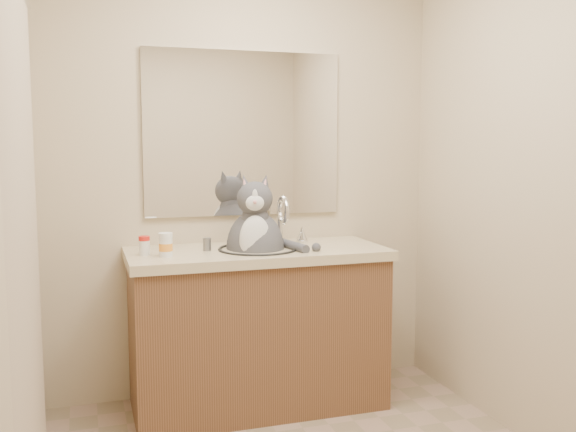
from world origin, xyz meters
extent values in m
cube|color=#BEAA8B|center=(0.00, 1.25, 1.20)|extent=(2.20, 0.01, 2.40)
cube|color=#BEAA8B|center=(0.00, -1.25, 1.20)|extent=(2.20, 0.01, 2.40)
cube|color=#BEAA8B|center=(-1.10, 0.00, 1.20)|extent=(0.01, 2.50, 2.40)
cube|color=#BEAA8B|center=(1.10, 0.00, 1.20)|extent=(0.01, 2.50, 2.40)
cube|color=brown|center=(0.00, 0.96, 0.40)|extent=(1.30, 0.55, 0.80)
cube|color=beige|center=(0.00, 0.96, 0.83)|extent=(1.34, 0.59, 0.05)
torus|color=black|center=(0.00, 0.94, 0.85)|extent=(0.42, 0.42, 0.02)
ellipsoid|color=white|center=(0.00, 0.94, 0.78)|extent=(0.40, 0.40, 0.15)
cylinder|color=silver|center=(0.17, 1.11, 0.95)|extent=(0.03, 0.03, 0.18)
torus|color=silver|center=(0.17, 1.05, 1.04)|extent=(0.03, 0.16, 0.16)
cone|color=silver|center=(0.30, 1.11, 0.90)|extent=(0.06, 0.06, 0.08)
cube|color=white|center=(0.00, 1.24, 1.45)|extent=(1.10, 0.02, 0.90)
cube|color=#BDA98F|center=(-1.05, 0.10, 1.00)|extent=(0.01, 1.20, 1.90)
ellipsoid|color=#49494E|center=(-0.01, 0.98, 0.85)|extent=(0.38, 0.40, 0.41)
ellipsoid|color=silver|center=(-0.03, 0.88, 0.91)|extent=(0.18, 0.13, 0.26)
ellipsoid|color=#49494E|center=(-0.02, 0.94, 1.12)|extent=(0.22, 0.20, 0.18)
ellipsoid|color=silver|center=(-0.04, 0.87, 1.10)|extent=(0.10, 0.07, 0.08)
sphere|color=#D88C8C|center=(-0.04, 0.84, 1.11)|extent=(0.02, 0.02, 0.02)
cone|color=#49494E|center=(-0.06, 0.96, 1.20)|extent=(0.09, 0.08, 0.09)
cone|color=#49494E|center=(0.04, 0.94, 1.20)|extent=(0.09, 0.08, 0.09)
cylinder|color=#49494E|center=(0.18, 0.89, 0.87)|extent=(0.09, 0.27, 0.05)
cylinder|color=white|center=(-0.58, 0.95, 0.89)|extent=(0.07, 0.07, 0.07)
cylinder|color=red|center=(-0.58, 0.95, 0.93)|extent=(0.07, 0.07, 0.02)
cylinder|color=white|center=(-0.48, 0.88, 0.90)|extent=(0.08, 0.08, 0.09)
cylinder|color=orange|center=(-0.48, 0.88, 0.90)|extent=(0.08, 0.08, 0.04)
cylinder|color=white|center=(-0.48, 0.88, 0.95)|extent=(0.08, 0.08, 0.02)
cylinder|color=slate|center=(-0.26, 0.99, 0.88)|extent=(0.05, 0.05, 0.07)
camera|label=1|loc=(-0.85, -2.23, 1.40)|focal=40.00mm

